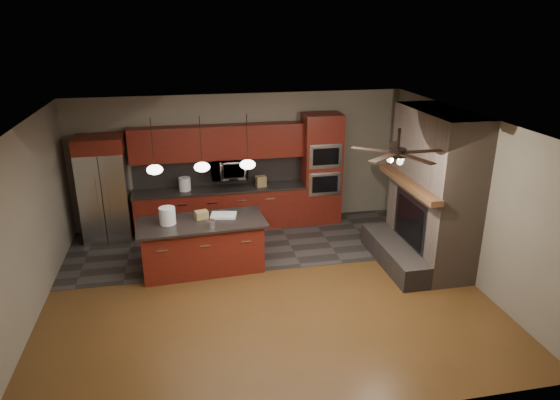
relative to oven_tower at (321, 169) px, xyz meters
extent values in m
plane|color=brown|center=(-1.70, -2.69, -1.19)|extent=(7.00, 7.00, 0.00)
cube|color=white|center=(-1.70, -2.69, 1.61)|extent=(7.00, 6.00, 0.02)
cube|color=gray|center=(-1.70, 0.31, 0.21)|extent=(7.00, 0.02, 2.80)
cube|color=gray|center=(1.80, -2.69, 0.21)|extent=(0.02, 6.00, 2.80)
cube|color=gray|center=(-5.20, -2.69, 0.21)|extent=(0.02, 6.00, 2.80)
cube|color=#373432|center=(-1.70, -0.89, -1.19)|extent=(7.00, 2.40, 0.01)
cube|color=#766254|center=(1.40, -2.29, 0.21)|extent=(0.80, 2.00, 2.80)
cube|color=#3D3632|center=(0.75, -2.29, -0.99)|extent=(0.50, 2.00, 0.40)
cube|color=#2D2D30|center=(1.02, -2.29, -0.37)|extent=(0.05, 1.20, 0.95)
cube|color=black|center=(1.00, -2.29, -0.37)|extent=(0.02, 1.00, 0.75)
cube|color=brown|center=(0.90, -2.29, 0.36)|extent=(0.22, 2.10, 0.10)
cube|color=maroon|center=(-2.18, 0.01, -0.76)|extent=(3.55, 0.60, 0.86)
cube|color=black|center=(-2.18, 0.01, -0.31)|extent=(3.59, 0.64, 0.04)
cube|color=black|center=(-2.18, 0.29, 0.01)|extent=(3.55, 0.03, 0.60)
cube|color=maroon|center=(-2.18, 0.13, 0.66)|extent=(3.55, 0.35, 0.70)
cube|color=maroon|center=(0.00, 0.01, 0.00)|extent=(0.80, 0.60, 2.38)
cube|color=silver|center=(0.00, -0.30, -0.24)|extent=(0.70, 0.03, 0.52)
cube|color=black|center=(0.00, -0.32, -0.24)|extent=(0.55, 0.02, 0.35)
cube|color=silver|center=(0.00, -0.30, 0.36)|extent=(0.70, 0.03, 0.52)
cube|color=black|center=(0.00, -0.32, 0.36)|extent=(0.55, 0.02, 0.35)
imported|color=silver|center=(-1.98, 0.06, 0.11)|extent=(0.73, 0.41, 0.50)
cube|color=silver|center=(-4.46, -0.07, -0.28)|extent=(0.91, 0.72, 1.82)
cube|color=#2D2D30|center=(-4.46, -0.44, -0.28)|extent=(0.02, 0.02, 1.80)
cube|color=silver|center=(-4.56, -0.45, -0.23)|extent=(0.03, 0.03, 0.91)
cube|color=silver|center=(-4.36, -0.45, -0.23)|extent=(0.03, 0.03, 0.91)
cube|color=maroon|center=(-4.46, -0.08, 0.78)|extent=(0.91, 0.72, 0.30)
cube|color=maroon|center=(-2.66, -1.78, -0.75)|extent=(2.11, 0.98, 0.88)
cube|color=black|center=(-2.66, -1.78, -0.29)|extent=(2.27, 1.14, 0.04)
cylinder|color=white|center=(-3.22, -1.78, -0.12)|extent=(0.30, 0.30, 0.30)
cylinder|color=silver|center=(-2.51, -2.03, -0.22)|extent=(0.19, 0.19, 0.11)
cube|color=white|center=(-2.26, -1.63, -0.25)|extent=(0.49, 0.39, 0.04)
cube|color=#9B8550|center=(-2.64, -1.65, -0.20)|extent=(0.25, 0.21, 0.14)
cylinder|color=white|center=(-2.90, 0.01, -0.15)|extent=(0.31, 0.31, 0.27)
cube|color=olive|center=(-1.32, -0.04, -0.18)|extent=(0.22, 0.19, 0.22)
cylinder|color=black|center=(-3.35, -1.99, 1.22)|extent=(0.01, 0.01, 0.78)
ellipsoid|color=white|center=(-3.35, -1.99, 0.77)|extent=(0.26, 0.26, 0.16)
cylinder|color=black|center=(-2.60, -1.99, 1.22)|extent=(0.01, 0.01, 0.78)
ellipsoid|color=white|center=(-2.60, -1.99, 0.77)|extent=(0.26, 0.26, 0.16)
cylinder|color=black|center=(-1.85, -1.99, 1.22)|extent=(0.01, 0.01, 0.78)
ellipsoid|color=white|center=(-1.85, -1.99, 0.77)|extent=(0.26, 0.26, 0.16)
cylinder|color=black|center=(0.10, -3.49, 1.46)|extent=(0.04, 0.04, 0.30)
cylinder|color=black|center=(0.10, -3.49, 1.26)|extent=(0.24, 0.24, 0.12)
cube|color=black|center=(0.48, -3.49, 1.26)|extent=(0.60, 0.12, 0.01)
cube|color=black|center=(0.22, -3.13, 1.26)|extent=(0.30, 0.61, 0.01)
cube|color=black|center=(-0.21, -3.27, 1.26)|extent=(0.56, 0.45, 0.01)
cube|color=black|center=(-0.21, -3.72, 1.26)|extent=(0.56, 0.45, 0.01)
cube|color=black|center=(0.22, -3.85, 1.26)|extent=(0.30, 0.61, 0.01)
camera|label=1|loc=(-2.88, -9.89, 3.07)|focal=32.00mm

